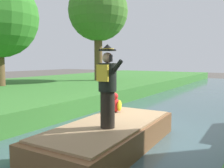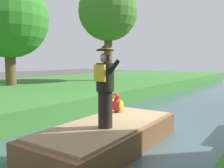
{
  "view_description": "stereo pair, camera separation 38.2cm",
  "coord_description": "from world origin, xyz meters",
  "px_view_note": "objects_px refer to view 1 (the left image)",
  "views": [
    {
      "loc": [
        3.09,
        -6.16,
        2.21
      ],
      "look_at": [
        -0.18,
        -1.07,
        1.61
      ],
      "focal_mm": 38.4,
      "sensor_mm": 36.0,
      "label": 1
    },
    {
      "loc": [
        3.4,
        -5.95,
        2.21
      ],
      "look_at": [
        -0.18,
        -1.07,
        1.61
      ],
      "focal_mm": 38.4,
      "sensor_mm": 36.0,
      "label": 2
    }
  ],
  "objects_px": {
    "boat": "(109,135)",
    "tree_slender": "(98,12)",
    "person_pirate": "(108,86)",
    "parrot_plush": "(115,104)"
  },
  "relations": [
    {
      "from": "parrot_plush",
      "to": "boat",
      "type": "bearing_deg",
      "value": -64.52
    },
    {
      "from": "tree_slender",
      "to": "person_pirate",
      "type": "bearing_deg",
      "value": -53.13
    },
    {
      "from": "boat",
      "to": "tree_slender",
      "type": "height_order",
      "value": "tree_slender"
    },
    {
      "from": "tree_slender",
      "to": "parrot_plush",
      "type": "bearing_deg",
      "value": -51.43
    },
    {
      "from": "boat",
      "to": "tree_slender",
      "type": "xyz_separation_m",
      "value": [
        -7.06,
        9.3,
        5.22
      ]
    },
    {
      "from": "boat",
      "to": "person_pirate",
      "type": "height_order",
      "value": "person_pirate"
    },
    {
      "from": "person_pirate",
      "to": "tree_slender",
      "type": "distance_m",
      "value": 12.7
    },
    {
      "from": "boat",
      "to": "tree_slender",
      "type": "bearing_deg",
      "value": 127.19
    },
    {
      "from": "person_pirate",
      "to": "parrot_plush",
      "type": "xyz_separation_m",
      "value": [
        -0.71,
        1.47,
        -0.68
      ]
    },
    {
      "from": "boat",
      "to": "person_pirate",
      "type": "xyz_separation_m",
      "value": [
        0.18,
        -0.35,
        1.23
      ]
    }
  ]
}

